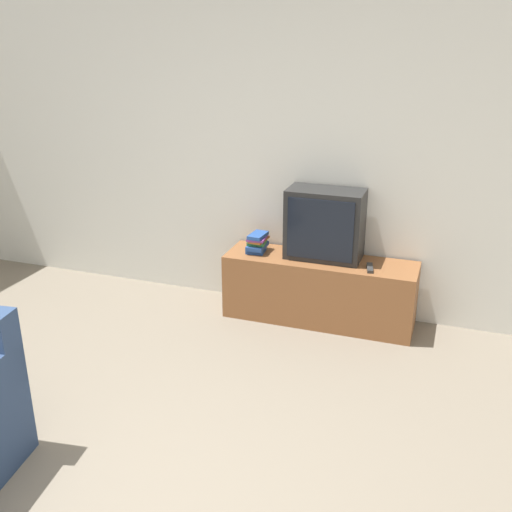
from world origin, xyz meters
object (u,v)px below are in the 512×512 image
object	(u,v)px
television	(325,224)
book_stack	(257,243)
remote_on_stand	(370,268)
tv_stand	(319,290)

from	to	relation	value
television	book_stack	distance (m)	0.58
book_stack	remote_on_stand	bearing A→B (deg)	-4.64
book_stack	remote_on_stand	world-z (taller)	book_stack
television	remote_on_stand	world-z (taller)	television
tv_stand	television	distance (m)	0.55
tv_stand	television	bearing A→B (deg)	78.95
television	book_stack	world-z (taller)	television
tv_stand	book_stack	distance (m)	0.64
tv_stand	book_stack	bearing A→B (deg)	-179.38
remote_on_stand	television	bearing A→B (deg)	161.09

